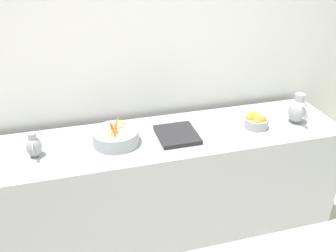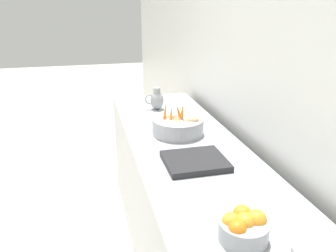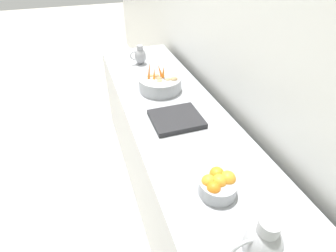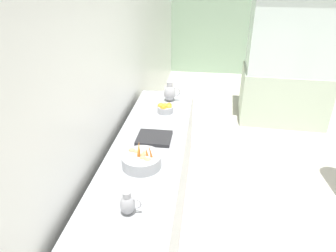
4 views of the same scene
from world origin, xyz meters
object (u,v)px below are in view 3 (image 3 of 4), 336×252
Objects in this scene: metal_pitcher_short at (140,56)px; metal_pitcher_tall at (262,245)px; orange_bowl at (218,184)px; vegetable_colander at (160,83)px.

metal_pitcher_tall is at bearing 89.02° from metal_pitcher_short.
metal_pitcher_short is (-0.03, -1.71, 0.03)m from orange_bowl.
orange_bowl is 0.37m from metal_pitcher_tall.
metal_pitcher_short reaches higher than orange_bowl.
metal_pitcher_tall is 2.08m from metal_pitcher_short.
vegetable_colander is at bearing 92.34° from metal_pitcher_short.
metal_pitcher_tall reaches higher than vegetable_colander.
vegetable_colander is 1.88× the size of metal_pitcher_short.
metal_pitcher_tall reaches higher than metal_pitcher_short.
orange_bowl is at bearing 87.50° from vegetable_colander.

